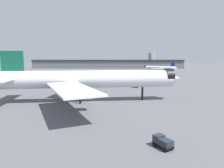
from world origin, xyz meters
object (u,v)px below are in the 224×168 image
airliner_far_taxiway (160,68)px  traffic_cone_near_nose (95,85)px  baggage_cart_trailing (136,86)px  airliner_near_gate (87,80)px  baggage_tug_wing (162,142)px

airliner_far_taxiway → traffic_cone_near_nose: size_ratio=39.61×
traffic_cone_near_nose → baggage_cart_trailing: bearing=-27.8°
airliner_near_gate → traffic_cone_near_nose: (3.21, 38.30, -6.76)m
baggage_tug_wing → baggage_cart_trailing: baggage_tug_wing is taller
airliner_near_gate → baggage_tug_wing: size_ratio=17.36×
airliner_near_gate → baggage_tug_wing: 38.29m
airliner_far_taxiway → baggage_cart_trailing: (-45.00, -97.33, -3.41)m
baggage_cart_trailing → baggage_tug_wing: bearing=107.0°
airliner_near_gate → airliner_far_taxiway: bearing=61.2°
airliner_far_taxiway → baggage_tug_wing: airliner_far_taxiway is taller
airliner_far_taxiway → baggage_cart_trailing: bearing=107.5°
airliner_near_gate → airliner_far_taxiway: airliner_near_gate is taller
airliner_near_gate → baggage_cart_trailing: bearing=51.4°
airliner_far_taxiway → baggage_cart_trailing: 107.29m
baggage_tug_wing → baggage_cart_trailing: (9.68, 64.10, 0.00)m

